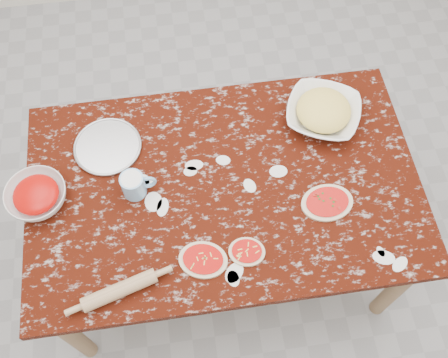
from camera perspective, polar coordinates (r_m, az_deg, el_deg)
ground at (r=2.77m, az=0.00°, el=-7.84°), size 4.00×4.00×0.00m
worktable at (r=2.16m, az=0.00°, el=-1.67°), size 1.60×1.00×0.75m
pizza_tray at (r=2.22m, az=-12.81°, el=3.49°), size 0.37×0.37×0.01m
sauce_bowl at (r=2.15m, az=-20.09°, el=-1.81°), size 0.27×0.27×0.08m
cheese_bowl at (r=2.26m, az=10.94°, el=7.20°), size 0.41×0.41×0.08m
flour_mug at (r=2.05m, az=-9.96°, el=-0.63°), size 0.14×0.09×0.11m
pizza_left at (r=1.95m, az=-2.35°, el=-8.97°), size 0.22×0.19×0.02m
pizza_mid at (r=1.96m, az=2.56°, el=-8.09°), size 0.16×0.14×0.02m
pizza_right at (r=2.08m, az=11.41°, el=-2.59°), size 0.22×0.18×0.02m
rolling_pin at (r=1.93m, az=-11.54°, el=-12.03°), size 0.28×0.13×0.06m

